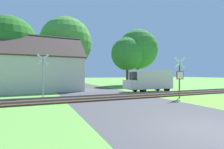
{
  "coord_description": "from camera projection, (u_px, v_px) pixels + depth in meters",
  "views": [
    {
      "loc": [
        -5.21,
        -3.88,
        1.84
      ],
      "look_at": [
        0.5,
        9.53,
        1.8
      ],
      "focal_mm": 28.0,
      "sensor_mm": 36.0,
      "label": 1
    }
  ],
  "objects": [
    {
      "name": "ground_plane",
      "position": [
        214.0,
        131.0,
        5.61
      ],
      "size": [
        160.0,
        160.0,
        0.0
      ],
      "primitive_type": "plane",
      "color": "#5B933D"
    },
    {
      "name": "road_asphalt",
      "position": [
        170.0,
        117.0,
        7.45
      ],
      "size": [
        6.99,
        80.0,
        0.01
      ],
      "primitive_type": "cube",
      "color": "#424244",
      "rests_on": "ground"
    },
    {
      "name": "rail_track",
      "position": [
        111.0,
        97.0,
        13.46
      ],
      "size": [
        60.0,
        2.6,
        0.22
      ],
      "color": "#422D1E",
      "rests_on": "ground"
    },
    {
      "name": "stop_sign_near",
      "position": [
        180.0,
        75.0,
        13.12
      ],
      "size": [
        0.87,
        0.19,
        3.13
      ],
      "rotation": [
        0.0,
        0.0,
        3.0
      ],
      "color": "brown",
      "rests_on": "ground"
    },
    {
      "name": "crossing_sign_far",
      "position": [
        43.0,
        72.0,
        13.33
      ],
      "size": [
        0.87,
        0.17,
        3.39
      ],
      "rotation": [
        0.0,
        0.0,
        -0.13
      ],
      "color": "#9E9EA5",
      "rests_on": "ground"
    },
    {
      "name": "house",
      "position": [
        41.0,
        72.0,
        19.06
      ],
      "size": [
        8.91,
        6.11,
        6.11
      ],
      "rotation": [
        0.0,
        0.0,
        0.05
      ],
      "color": "beige",
      "rests_on": "ground"
    },
    {
      "name": "tree_far",
      "position": [
        138.0,
        49.0,
        29.32
      ],
      "size": [
        6.64,
        6.64,
        9.31
      ],
      "color": "#513823",
      "rests_on": "ground"
    },
    {
      "name": "tree_center",
      "position": [
        66.0,
        43.0,
        24.24
      ],
      "size": [
        7.09,
        7.09,
        9.72
      ],
      "color": "#513823",
      "rests_on": "ground"
    },
    {
      "name": "tree_left",
      "position": [
        9.0,
        43.0,
        19.53
      ],
      "size": [
        6.1,
        6.1,
        8.35
      ],
      "color": "#513823",
      "rests_on": "ground"
    },
    {
      "name": "tree_right",
      "position": [
        127.0,
        54.0,
        27.48
      ],
      "size": [
        5.15,
        5.15,
        7.59
      ],
      "color": "#513823",
      "rests_on": "ground"
    },
    {
      "name": "mail_truck",
      "position": [
        149.0,
        80.0,
        18.04
      ],
      "size": [
        4.93,
        1.99,
        2.24
      ],
      "rotation": [
        0.0,
        0.0,
        1.55
      ],
      "color": "silver",
      "rests_on": "ground"
    }
  ]
}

